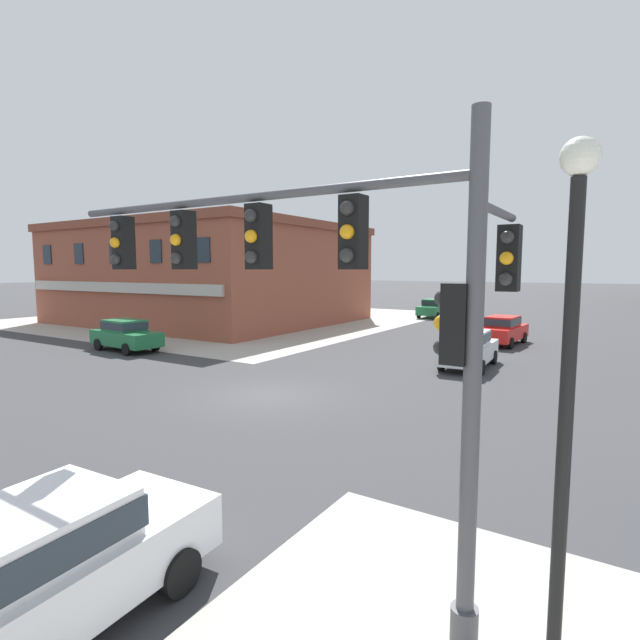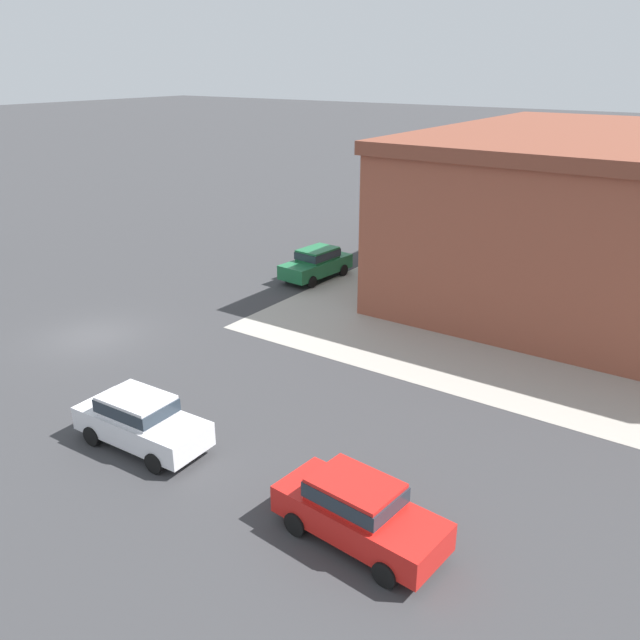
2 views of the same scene
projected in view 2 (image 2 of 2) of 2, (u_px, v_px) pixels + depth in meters
name	position (u px, v px, depth m)	size (l,w,h in m)	color
ground_plane	(93.00, 336.00, 28.62)	(320.00, 320.00, 0.00)	#38383A
car_main_northbound_far	(358.00, 509.00, 16.11)	(2.17, 4.53, 1.68)	red
car_main_southbound_far	(140.00, 419.00, 20.17)	(2.01, 4.46, 1.68)	silver
car_parked_curb	(317.00, 262.00, 35.96)	(4.52, 2.15, 1.68)	#1E6B3D
storefront_block_near_corner	(624.00, 214.00, 33.06)	(21.92, 18.71, 8.01)	brown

